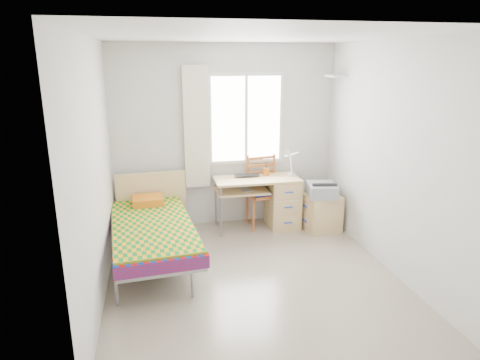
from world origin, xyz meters
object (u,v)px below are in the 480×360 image
(bed, at_px, (152,227))
(cabinet, at_px, (321,213))
(printer, at_px, (322,190))
(chair, at_px, (264,187))
(desk, at_px, (278,200))

(bed, distance_m, cabinet, 2.42)
(printer, bearing_deg, chair, 162.22)
(desk, height_order, cabinet, desk)
(cabinet, bearing_deg, printer, -142.68)
(bed, distance_m, chair, 1.82)
(bed, distance_m, desk, 1.95)
(bed, xyz_separation_m, chair, (1.61, 0.84, 0.16))
(desk, height_order, printer, desk)
(desk, relative_size, printer, 2.44)
(chair, xyz_separation_m, cabinet, (0.76, -0.36, -0.32))
(bed, height_order, chair, chair)
(chair, distance_m, printer, 0.83)
(chair, bearing_deg, printer, -37.76)
(bed, xyz_separation_m, desk, (1.80, 0.74, -0.01))
(printer, bearing_deg, cabinet, 53.98)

